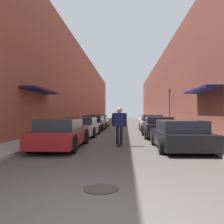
{
  "coord_description": "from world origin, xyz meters",
  "views": [
    {
      "loc": [
        0.34,
        -3.61,
        1.51
      ],
      "look_at": [
        -0.42,
        10.37,
        1.56
      ],
      "focal_mm": 40.0,
      "sensor_mm": 36.0,
      "label": 1
    }
  ],
  "objects": [
    {
      "name": "parked_car_left_0",
      "position": [
        -2.43,
        7.03,
        0.62
      ],
      "size": [
        1.87,
        4.8,
        1.25
      ],
      "color": "maroon",
      "rests_on": "ground"
    },
    {
      "name": "ground",
      "position": [
        0.0,
        26.66,
        0.0
      ],
      "size": [
        146.62,
        146.62,
        0.0
      ],
      "primitive_type": "plane",
      "color": "#4C4947"
    },
    {
      "name": "parked_car_left_2",
      "position": [
        -2.43,
        18.12,
        0.62
      ],
      "size": [
        1.9,
        4.74,
        1.28
      ],
      "color": "#232326",
      "rests_on": "ground"
    },
    {
      "name": "curb_strip_left",
      "position": [
        -4.42,
        33.32,
        0.06
      ],
      "size": [
        1.8,
        66.65,
        0.12
      ],
      "color": "gray",
      "rests_on": "ground"
    },
    {
      "name": "skateboarder",
      "position": [
        0.06,
        7.81,
        1.1
      ],
      "size": [
        0.68,
        0.78,
        1.78
      ],
      "color": "black",
      "rests_on": "ground"
    },
    {
      "name": "parked_car_left_1",
      "position": [
        -2.48,
        12.55,
        0.6
      ],
      "size": [
        2.02,
        4.49,
        1.23
      ],
      "color": "silver",
      "rests_on": "ground"
    },
    {
      "name": "parked_car_right_2",
      "position": [
        2.48,
        17.11,
        0.64
      ],
      "size": [
        1.91,
        4.1,
        1.35
      ],
      "color": "#B7B7BC",
      "rests_on": "ground"
    },
    {
      "name": "parked_car_right_1",
      "position": [
        2.37,
        11.9,
        0.63
      ],
      "size": [
        1.87,
        4.07,
        1.28
      ],
      "color": "#232326",
      "rests_on": "ground"
    },
    {
      "name": "parked_car_right_0",
      "position": [
        2.59,
        6.82,
        0.59
      ],
      "size": [
        2.04,
        4.3,
        1.21
      ],
      "color": "black",
      "rests_on": "ground"
    },
    {
      "name": "traffic_light",
      "position": [
        4.95,
        22.69,
        2.49
      ],
      "size": [
        0.16,
        0.22,
        3.88
      ],
      "color": "#2D2D2D",
      "rests_on": "curb_strip_right"
    },
    {
      "name": "parked_car_left_3",
      "position": [
        -2.56,
        23.53,
        0.64
      ],
      "size": [
        1.99,
        4.46,
        1.34
      ],
      "color": "silver",
      "rests_on": "ground"
    },
    {
      "name": "curb_strip_right",
      "position": [
        4.42,
        33.32,
        0.06
      ],
      "size": [
        1.8,
        66.65,
        0.12
      ],
      "color": "gray",
      "rests_on": "ground"
    },
    {
      "name": "building_row_right",
      "position": [
        7.32,
        33.32,
        4.78
      ],
      "size": [
        4.9,
        66.65,
        9.55
      ],
      "color": "brown",
      "rests_on": "ground"
    },
    {
      "name": "building_row_left",
      "position": [
        -7.32,
        33.32,
        4.96
      ],
      "size": [
        4.9,
        66.65,
        9.93
      ],
      "color": "brown",
      "rests_on": "ground"
    },
    {
      "name": "manhole_cover",
      "position": [
        -0.14,
        1.31,
        0.01
      ],
      "size": [
        0.7,
        0.7,
        0.02
      ],
      "color": "#332D28",
      "rests_on": "ground"
    }
  ]
}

